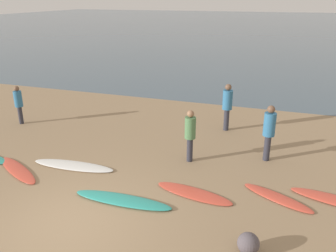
{
  "coord_description": "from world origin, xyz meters",
  "views": [
    {
      "loc": [
        4.29,
        -5.61,
        4.87
      ],
      "look_at": [
        0.56,
        5.19,
        0.6
      ],
      "focal_mm": 37.58,
      "sensor_mm": 36.0,
      "label": 1
    }
  ],
  "objects_px": {
    "person_0": "(227,103)",
    "person_2": "(18,102)",
    "surfboard_4": "(194,193)",
    "person_1": "(269,129)",
    "person_3": "(190,132)",
    "beach_rock_near": "(248,243)",
    "surfboard_5": "(277,198)",
    "surfboard_3": "(123,200)",
    "surfboard_2": "(73,166)",
    "surfboard_1": "(18,170)"
  },
  "relations": [
    {
      "from": "person_0",
      "to": "person_2",
      "type": "relative_size",
      "value": 1.17
    },
    {
      "from": "surfboard_4",
      "to": "surfboard_2",
      "type": "bearing_deg",
      "value": -173.77
    },
    {
      "from": "person_2",
      "to": "beach_rock_near",
      "type": "relative_size",
      "value": 3.45
    },
    {
      "from": "surfboard_2",
      "to": "person_1",
      "type": "relative_size",
      "value": 1.46
    },
    {
      "from": "surfboard_1",
      "to": "person_1",
      "type": "bearing_deg",
      "value": 52.8
    },
    {
      "from": "surfboard_2",
      "to": "person_3",
      "type": "xyz_separation_m",
      "value": [
        3.22,
        1.54,
        0.94
      ]
    },
    {
      "from": "surfboard_3",
      "to": "surfboard_5",
      "type": "height_order",
      "value": "surfboard_3"
    },
    {
      "from": "person_1",
      "to": "person_2",
      "type": "height_order",
      "value": "person_1"
    },
    {
      "from": "person_3",
      "to": "beach_rock_near",
      "type": "distance_m",
      "value": 4.35
    },
    {
      "from": "person_3",
      "to": "person_0",
      "type": "bearing_deg",
      "value": -23.88
    },
    {
      "from": "beach_rock_near",
      "to": "surfboard_3",
      "type": "bearing_deg",
      "value": 164.94
    },
    {
      "from": "surfboard_3",
      "to": "surfboard_4",
      "type": "height_order",
      "value": "surfboard_3"
    },
    {
      "from": "surfboard_2",
      "to": "surfboard_3",
      "type": "xyz_separation_m",
      "value": [
        2.26,
        -1.25,
        0.01
      ]
    },
    {
      "from": "surfboard_3",
      "to": "person_0",
      "type": "height_order",
      "value": "person_0"
    },
    {
      "from": "surfboard_2",
      "to": "surfboard_5",
      "type": "bearing_deg",
      "value": -1.99
    },
    {
      "from": "person_0",
      "to": "person_1",
      "type": "relative_size",
      "value": 1.01
    },
    {
      "from": "surfboard_5",
      "to": "beach_rock_near",
      "type": "distance_m",
      "value": 2.32
    },
    {
      "from": "surfboard_3",
      "to": "person_3",
      "type": "xyz_separation_m",
      "value": [
        0.96,
        2.78,
        0.93
      ]
    },
    {
      "from": "surfboard_2",
      "to": "person_2",
      "type": "bearing_deg",
      "value": 144.16
    },
    {
      "from": "person_1",
      "to": "beach_rock_near",
      "type": "bearing_deg",
      "value": -62.1
    },
    {
      "from": "person_0",
      "to": "surfboard_3",
      "type": "bearing_deg",
      "value": -175.82
    },
    {
      "from": "surfboard_1",
      "to": "surfboard_4",
      "type": "relative_size",
      "value": 1.07
    },
    {
      "from": "surfboard_1",
      "to": "surfboard_2",
      "type": "relative_size",
      "value": 0.87
    },
    {
      "from": "surfboard_2",
      "to": "beach_rock_near",
      "type": "xyz_separation_m",
      "value": [
        5.46,
        -2.11,
        0.19
      ]
    },
    {
      "from": "person_2",
      "to": "person_0",
      "type": "bearing_deg",
      "value": -70.31
    },
    {
      "from": "surfboard_1",
      "to": "person_2",
      "type": "xyz_separation_m",
      "value": [
        -2.72,
        3.37,
        0.88
      ]
    },
    {
      "from": "surfboard_5",
      "to": "beach_rock_near",
      "type": "height_order",
      "value": "beach_rock_near"
    },
    {
      "from": "surfboard_1",
      "to": "person_0",
      "type": "distance_m",
      "value": 7.53
    },
    {
      "from": "surfboard_4",
      "to": "person_2",
      "type": "xyz_separation_m",
      "value": [
        -7.98,
        2.94,
        0.88
      ]
    },
    {
      "from": "person_0",
      "to": "person_2",
      "type": "xyz_separation_m",
      "value": [
        -7.92,
        -1.97,
        -0.15
      ]
    },
    {
      "from": "surfboard_5",
      "to": "person_2",
      "type": "relative_size",
      "value": 1.25
    },
    {
      "from": "person_0",
      "to": "surfboard_4",
      "type": "bearing_deg",
      "value": -160.34
    },
    {
      "from": "person_0",
      "to": "surfboard_1",
      "type": "bearing_deg",
      "value": 154.79
    },
    {
      "from": "surfboard_4",
      "to": "person_1",
      "type": "height_order",
      "value": "person_1"
    },
    {
      "from": "surfboard_3",
      "to": "person_2",
      "type": "distance_m",
      "value": 7.5
    },
    {
      "from": "surfboard_5",
      "to": "person_2",
      "type": "xyz_separation_m",
      "value": [
        -10.04,
        2.45,
        0.88
      ]
    },
    {
      "from": "surfboard_2",
      "to": "person_1",
      "type": "height_order",
      "value": "person_1"
    },
    {
      "from": "person_3",
      "to": "surfboard_5",
      "type": "bearing_deg",
      "value": -129.9
    },
    {
      "from": "surfboard_3",
      "to": "beach_rock_near",
      "type": "distance_m",
      "value": 3.32
    },
    {
      "from": "surfboard_3",
      "to": "beach_rock_near",
      "type": "bearing_deg",
      "value": -16.14
    },
    {
      "from": "surfboard_5",
      "to": "person_1",
      "type": "bearing_deg",
      "value": 128.24
    },
    {
      "from": "surfboard_3",
      "to": "person_1",
      "type": "distance_m",
      "value": 4.95
    },
    {
      "from": "surfboard_5",
      "to": "beach_rock_near",
      "type": "xyz_separation_m",
      "value": [
        -0.46,
        -2.27,
        0.19
      ]
    },
    {
      "from": "surfboard_2",
      "to": "person_2",
      "type": "xyz_separation_m",
      "value": [
        -4.12,
        2.61,
        0.87
      ]
    },
    {
      "from": "surfboard_5",
      "to": "surfboard_3",
      "type": "bearing_deg",
      "value": -132.31
    },
    {
      "from": "person_2",
      "to": "surfboard_2",
      "type": "bearing_deg",
      "value": -116.6
    },
    {
      "from": "surfboard_3",
      "to": "surfboard_4",
      "type": "relative_size",
      "value": 1.22
    },
    {
      "from": "person_1",
      "to": "person_3",
      "type": "height_order",
      "value": "person_1"
    },
    {
      "from": "surfboard_2",
      "to": "person_0",
      "type": "bearing_deg",
      "value": 46.77
    },
    {
      "from": "surfboard_4",
      "to": "person_1",
      "type": "distance_m",
      "value": 3.32
    }
  ]
}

